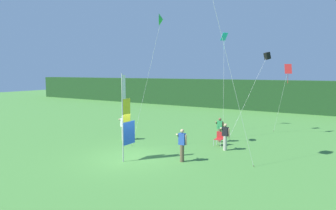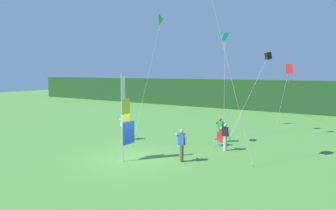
# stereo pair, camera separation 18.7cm
# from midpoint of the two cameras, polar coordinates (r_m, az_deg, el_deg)

# --- Properties ---
(ground_plane) EXTENTS (120.00, 120.00, 0.00)m
(ground_plane) POSITION_cam_midpoint_polar(r_m,az_deg,el_deg) (16.83, -7.32, -10.02)
(ground_plane) COLOR #478438
(distant_treeline) EXTENTS (80.00, 2.40, 3.74)m
(distant_treeline) POSITION_cam_midpoint_polar(r_m,az_deg,el_deg) (38.93, 16.56, 1.84)
(distant_treeline) COLOR #1E421E
(distant_treeline) RESTS_ON ground
(banner_flag) EXTENTS (0.06, 1.03, 4.65)m
(banner_flag) POSITION_cam_midpoint_polar(r_m,az_deg,el_deg) (16.04, -8.28, -2.70)
(banner_flag) COLOR #B7B7BC
(banner_flag) RESTS_ON ground
(person_near_banner) EXTENTS (0.55, 0.48, 1.66)m
(person_near_banner) POSITION_cam_midpoint_polar(r_m,az_deg,el_deg) (20.53, 9.57, -4.55)
(person_near_banner) COLOR brown
(person_near_banner) RESTS_ON ground
(person_mid_field) EXTENTS (0.55, 0.48, 1.75)m
(person_mid_field) POSITION_cam_midpoint_polar(r_m,az_deg,el_deg) (15.88, 2.36, -7.48)
(person_mid_field) COLOR brown
(person_mid_field) RESTS_ON ground
(person_far_left) EXTENTS (0.55, 0.48, 1.75)m
(person_far_left) POSITION_cam_midpoint_polar(r_m,az_deg,el_deg) (21.04, -8.76, -4.12)
(person_far_left) COLOR #B7B2A3
(person_far_left) RESTS_ON ground
(person_far_right) EXTENTS (0.55, 0.48, 1.65)m
(person_far_right) POSITION_cam_midpoint_polar(r_m,az_deg,el_deg) (18.43, 10.54, -5.83)
(person_far_right) COLOR #B7B2A3
(person_far_right) RESTS_ON ground
(folding_chair) EXTENTS (0.51, 0.51, 0.89)m
(folding_chair) POSITION_cam_midpoint_polar(r_m,az_deg,el_deg) (19.62, 9.47, -6.16)
(folding_chair) COLOR #BCBCC1
(folding_chair) RESTS_ON ground
(kite_black_box_1) EXTENTS (1.91, 3.90, 6.25)m
(kite_black_box_1) POSITION_cam_midpoint_polar(r_m,az_deg,el_deg) (24.38, 18.08, 8.75)
(kite_black_box_1) COLOR brown
(kite_black_box_1) RESTS_ON ground
(kite_green_delta_2) EXTENTS (2.19, 0.92, 8.16)m
(kite_green_delta_2) POSITION_cam_midpoint_polar(r_m,az_deg,el_deg) (18.47, -1.66, 15.80)
(kite_green_delta_2) COLOR brown
(kite_green_delta_2) RESTS_ON ground
(kite_red_diamond_3) EXTENTS (1.37, 1.28, 5.30)m
(kite_red_diamond_3) POSITION_cam_midpoint_polar(r_m,az_deg,el_deg) (23.82, 21.54, 5.74)
(kite_red_diamond_3) COLOR brown
(kite_red_diamond_3) RESTS_ON ground
(kite_cyan_diamond_4) EXTENTS (1.23, 2.47, 7.92)m
(kite_cyan_diamond_4) POSITION_cam_midpoint_polar(r_m,az_deg,el_deg) (25.48, 10.40, 11.41)
(kite_cyan_diamond_4) COLOR brown
(kite_cyan_diamond_4) RESTS_ON ground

